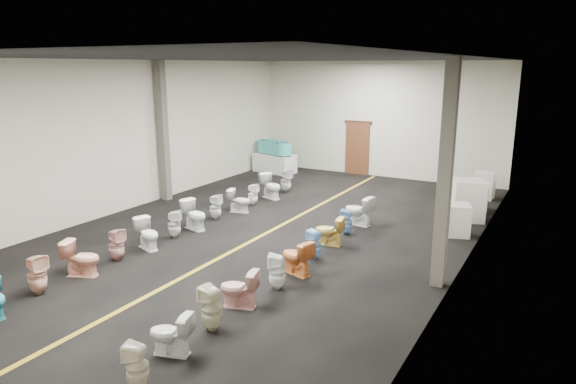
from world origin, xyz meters
name	(u,v)px	position (x,y,z in m)	size (l,w,h in m)	color
floor	(274,229)	(0.00, 0.00, 0.00)	(16.00, 16.00, 0.00)	black
ceiling	(273,58)	(0.00, 0.00, 4.50)	(16.00, 16.00, 0.00)	black
wall_back	(378,120)	(0.00, 8.00, 2.25)	(10.00, 10.00, 0.00)	beige
wall_left	(134,135)	(-5.00, 0.00, 2.25)	(16.00, 16.00, 0.00)	beige
wall_right	(473,165)	(5.00, 0.00, 2.25)	(16.00, 16.00, 0.00)	beige
aisle_stripe	(274,229)	(0.00, 0.00, 0.00)	(0.12, 15.60, 0.01)	#9B7916
back_door	(357,149)	(-0.80, 7.94, 1.05)	(1.00, 0.10, 2.10)	#562D19
door_frame	(358,122)	(-0.80, 7.95, 2.12)	(1.15, 0.08, 0.10)	#331C11
column_left	(163,132)	(-4.75, 1.00, 2.25)	(0.25, 0.25, 4.50)	#59544C
column_right	(445,176)	(4.75, -1.50, 2.25)	(0.25, 0.25, 4.50)	#59544C
display_table	(275,163)	(-3.92, 6.60, 0.38)	(1.72, 0.86, 0.76)	silver
bathtub	(275,147)	(-3.92, 6.60, 1.07)	(1.79, 1.07, 0.55)	#3EB4AE
appliance_crate_a	(456,220)	(4.40, 1.91, 0.42)	(0.65, 0.65, 0.83)	silver
appliance_crate_b	(468,200)	(4.40, 3.49, 0.58)	(0.85, 0.85, 1.17)	silver
appliance_crate_c	(475,197)	(4.40, 4.67, 0.41)	(0.73, 0.73, 0.82)	silver
appliance_crate_d	(484,185)	(4.40, 6.28, 0.45)	(0.62, 0.62, 0.89)	silver
toilet_left_1	(37,274)	(-1.92, -5.74, 0.40)	(0.36, 0.37, 0.81)	#E4AB90
toilet_left_2	(82,258)	(-1.91, -4.70, 0.39)	(0.43, 0.76, 0.77)	#FCAB91
toilet_left_3	(116,245)	(-1.93, -3.74, 0.38)	(0.34, 0.35, 0.76)	#D19490
toilet_left_4	(148,234)	(-1.88, -2.80, 0.38)	(0.42, 0.74, 0.75)	white
toilet_left_5	(174,224)	(-1.88, -1.87, 0.36)	(0.33, 0.33, 0.73)	silver
toilet_left_6	(195,215)	(-1.88, -1.04, 0.40)	(0.45, 0.79, 0.80)	white
toilet_left_7	(215,207)	(-1.94, -0.05, 0.37)	(0.33, 0.34, 0.74)	silver
toilet_left_8	(239,201)	(-1.78, 0.93, 0.35)	(0.39, 0.69, 0.70)	white
toilet_left_9	(253,194)	(-1.86, 1.80, 0.35)	(0.31, 0.32, 0.69)	white
toilet_left_10	(271,186)	(-1.80, 2.83, 0.41)	(0.46, 0.81, 0.83)	white
toilet_left_11	(286,181)	(-1.78, 3.79, 0.41)	(0.37, 0.38, 0.82)	silver
toilet_right_0	(137,366)	(2.00, -7.00, 0.34)	(0.31, 0.32, 0.69)	beige
toilet_right_1	(171,334)	(1.81, -6.12, 0.34)	(0.39, 0.68, 0.69)	white
toilet_right_2	(212,309)	(1.90, -5.21, 0.39)	(0.35, 0.36, 0.78)	beige
toilet_right_3	(239,289)	(1.81, -4.29, 0.36)	(0.41, 0.71, 0.73)	beige
toilet_right_4	(277,271)	(2.01, -3.26, 0.37)	(0.33, 0.34, 0.73)	white
toilet_right_5	(297,257)	(2.00, -2.42, 0.39)	(0.43, 0.76, 0.77)	orange
toilet_right_6	(314,244)	(1.92, -1.42, 0.34)	(0.31, 0.32, 0.69)	#83C0F5
toilet_right_7	(329,231)	(1.83, -0.42, 0.37)	(0.41, 0.72, 0.73)	#E1BF59
toilet_right_8	(347,222)	(1.89, 0.55, 0.34)	(0.31, 0.31, 0.68)	#76A6D4
toilet_right_9	(358,210)	(1.84, 1.49, 0.42)	(0.47, 0.82, 0.83)	white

